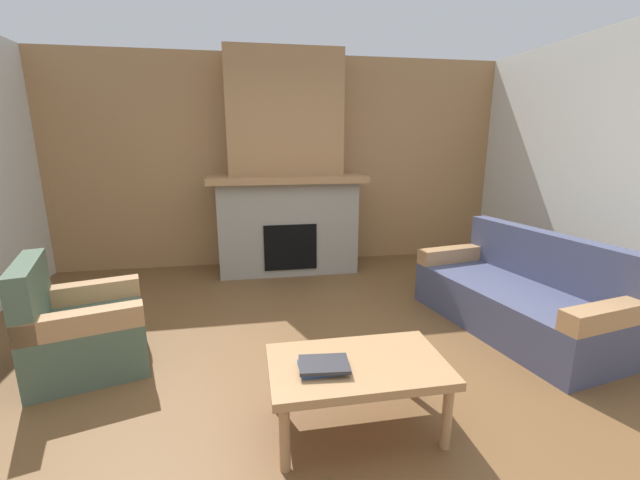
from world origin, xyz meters
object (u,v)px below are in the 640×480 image
object	(u,v)px
couch	(519,297)
armchair	(81,330)
fireplace	(286,180)
coffee_table	(357,370)

from	to	relation	value
couch	armchair	size ratio (longest dim) A/B	2.05
fireplace	armchair	distance (m)	2.89
couch	fireplace	bearing A→B (deg)	131.03
couch	coffee_table	distance (m)	2.05
couch	armchair	world-z (taller)	same
fireplace	armchair	bearing A→B (deg)	-129.09
fireplace	coffee_table	size ratio (longest dim) A/B	2.70
fireplace	couch	xyz separation A→B (m)	(1.85, -2.13, -0.88)
fireplace	coffee_table	bearing A→B (deg)	-88.58
fireplace	couch	bearing A→B (deg)	-48.97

